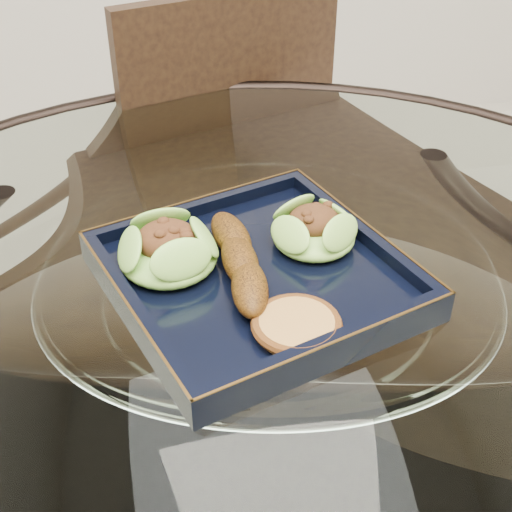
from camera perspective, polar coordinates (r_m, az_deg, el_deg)
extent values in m
cylinder|color=white|center=(0.70, 0.95, -4.66)|extent=(1.10, 1.10, 0.01)
torus|color=black|center=(0.70, 0.95, -4.66)|extent=(1.13, 1.13, 0.02)
cylinder|color=black|center=(1.22, 11.40, -8.22)|extent=(0.04, 0.04, 0.75)
cylinder|color=black|center=(1.17, -15.90, -11.45)|extent=(0.04, 0.04, 0.75)
cube|color=#321F10|center=(1.21, 2.00, -3.67)|extent=(0.49, 0.49, 0.04)
cube|color=#321F10|center=(1.20, -1.99, 10.49)|extent=(0.36, 0.14, 0.43)
cylinder|color=#321F10|center=(1.22, -1.40, -18.94)|extent=(0.03, 0.03, 0.42)
cylinder|color=#321F10|center=(1.34, 11.87, -13.06)|extent=(0.03, 0.03, 0.42)
cylinder|color=#321F10|center=(1.42, -7.57, -8.94)|extent=(0.03, 0.03, 0.42)
cylinder|color=#321F10|center=(1.53, 4.21, -4.83)|extent=(0.03, 0.03, 0.42)
cube|color=black|center=(0.71, 0.00, -1.96)|extent=(0.35, 0.35, 0.02)
ellipsoid|color=#60A730|center=(0.71, -7.04, 0.28)|extent=(0.12, 0.12, 0.03)
ellipsoid|color=#64A02E|center=(0.74, 4.66, 1.94)|extent=(0.10, 0.10, 0.03)
ellipsoid|color=#5B3209|center=(0.70, -1.30, -0.36)|extent=(0.04, 0.16, 0.03)
cylinder|color=#AE7B3A|center=(0.63, 3.27, -5.63)|extent=(0.09, 0.09, 0.01)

